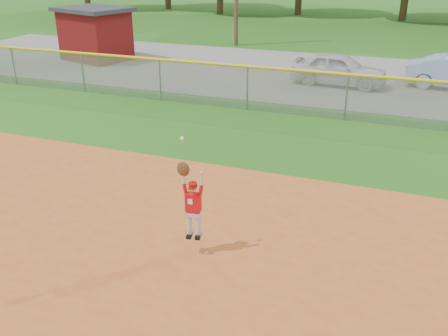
{
  "coord_description": "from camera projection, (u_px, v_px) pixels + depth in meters",
  "views": [
    {
      "loc": [
        1.84,
        -5.87,
        5.06
      ],
      "look_at": [
        -1.38,
        2.6,
        1.1
      ],
      "focal_mm": 40.0,
      "sensor_mm": 36.0,
      "label": 1
    }
  ],
  "objects": [
    {
      "name": "ballplayer",
      "position": [
        192.0,
        201.0,
        8.62
      ],
      "size": [
        0.48,
        0.23,
        1.89
      ],
      "color": "silver",
      "rests_on": "ground"
    },
    {
      "name": "car_white_a",
      "position": [
        339.0,
        69.0,
        20.13
      ],
      "size": [
        3.9,
        1.82,
        1.29
      ],
      "primitive_type": "imported",
      "rotation": [
        0.0,
        0.0,
        1.49
      ],
      "color": "silver",
      "rests_on": "parking_strip"
    },
    {
      "name": "outfield_fence",
      "position": [
        347.0,
        94.0,
        15.87
      ],
      "size": [
        40.06,
        0.1,
        1.55
      ],
      "color": "gray",
      "rests_on": "ground"
    },
    {
      "name": "parking_strip",
      "position": [
        365.0,
        79.0,
        21.36
      ],
      "size": [
        44.0,
        10.0,
        0.03
      ],
      "primitive_type": "cube",
      "color": "slate",
      "rests_on": "ground"
    },
    {
      "name": "ground",
      "position": [
        248.0,
        310.0,
        7.65
      ],
      "size": [
        120.0,
        120.0,
        0.0
      ],
      "primitive_type": "plane",
      "color": "#225C15",
      "rests_on": "ground"
    },
    {
      "name": "utility_shed",
      "position": [
        95.0,
        34.0,
        24.63
      ],
      "size": [
        4.02,
        3.51,
        2.55
      ],
      "color": "#550C0C",
      "rests_on": "ground"
    }
  ]
}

